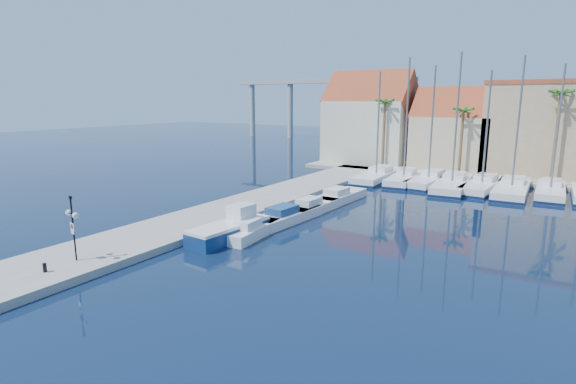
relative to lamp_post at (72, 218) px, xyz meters
name	(u,v)px	position (x,y,z in m)	size (l,w,h in m)	color
ground	(202,289)	(8.24, 1.78, -3.04)	(260.00, 260.00, 0.00)	black
quay_west	(232,210)	(-0.76, 15.28, -2.79)	(6.00, 77.00, 0.50)	gray
shore_north	(517,174)	(18.24, 49.78, -2.79)	(54.00, 16.00, 0.50)	gray
lamp_post	(72,218)	(0.00, 0.00, 0.00)	(1.30, 0.55, 3.87)	black
bollard	(45,268)	(0.25, -2.01, -2.29)	(0.20, 0.20, 0.51)	black
fishing_boat	(231,228)	(3.99, 9.35, -2.28)	(2.66, 6.70, 2.29)	navy
motorboat_west_0	(251,230)	(4.95, 10.44, -2.53)	(2.31, 5.76, 1.40)	white
motorboat_west_1	(287,215)	(4.86, 15.36, -2.53)	(2.79, 7.38, 1.40)	white
motorboat_west_2	(312,207)	(5.15, 19.06, -2.53)	(2.33, 6.51, 1.40)	white
motorboat_west_3	(340,196)	(5.22, 24.38, -2.53)	(2.63, 7.26, 1.40)	white
sailboat_0	(378,175)	(4.05, 37.53, -2.47)	(3.46, 11.62, 12.94)	white
sailboat_1	(405,178)	(7.44, 37.43, -2.43)	(3.47, 10.23, 14.36)	white
sailboat_2	(430,180)	(10.30, 37.95, -2.45)	(3.48, 10.65, 13.42)	white
sailboat_3	(453,183)	(13.07, 36.93, -2.46)	(4.18, 12.28, 14.60)	white
sailboat_4	(483,185)	(16.11, 37.67, -2.46)	(3.59, 10.87, 12.73)	white
sailboat_5	(512,188)	(18.99, 37.45, -2.46)	(3.47, 11.83, 14.02)	white
sailboat_6	(550,190)	(22.47, 38.25, -2.45)	(2.92, 10.02, 13.15)	white
building_0	(370,122)	(-1.76, 48.78, 3.48)	(12.30, 9.00, 13.50)	beige
building_1	(454,133)	(10.24, 48.78, 2.26)	(10.30, 8.00, 11.00)	#C3B089
building_2	(549,128)	(21.24, 49.78, 3.22)	(14.20, 10.20, 11.50)	tan
palm_0	(385,105)	(2.24, 43.78, 6.04)	(2.60, 2.60, 10.15)	brown
palm_1	(463,113)	(12.24, 43.78, 5.09)	(2.60, 2.60, 9.15)	brown
palm_2	(561,97)	(22.24, 43.78, 6.98)	(2.60, 2.60, 11.15)	brown
viaduct	(314,97)	(-30.83, 83.78, 7.21)	(48.00, 2.20, 14.45)	#9E9E99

